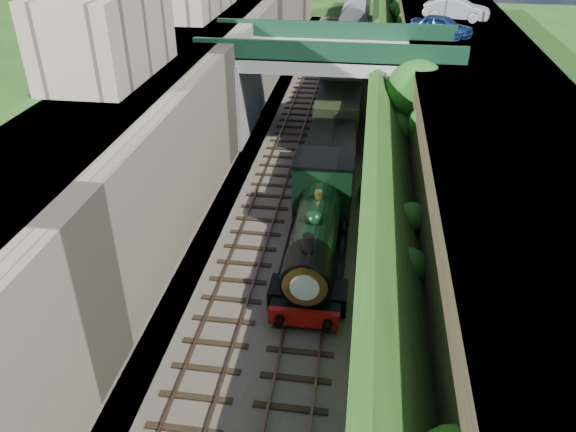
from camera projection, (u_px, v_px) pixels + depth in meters
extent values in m
plane|color=#1E4714|center=(250.00, 426.00, 18.02)|extent=(160.00, 160.00, 0.00)
cube|color=#473F38|center=(314.00, 163.00, 35.04)|extent=(10.00, 90.00, 0.20)
cube|color=#756B56|center=(225.00, 106.00, 33.99)|extent=(1.00, 90.00, 7.00)
cube|color=#262628|center=(169.00, 103.00, 34.41)|extent=(6.00, 90.00, 7.00)
cube|color=#262628|center=(479.00, 125.00, 32.34)|extent=(8.00, 90.00, 6.25)
cube|color=#1E4714|center=(399.00, 128.00, 33.11)|extent=(4.02, 90.00, 6.36)
sphere|color=#194C14|center=(399.00, 334.00, 18.56)|extent=(1.92, 1.92, 1.92)
sphere|color=#194C14|center=(409.00, 267.00, 20.78)|extent=(1.47, 1.47, 1.47)
sphere|color=#194C14|center=(412.00, 217.00, 23.21)|extent=(1.26, 1.26, 1.26)
sphere|color=#194C14|center=(394.00, 217.00, 25.09)|extent=(1.38, 1.38, 1.38)
sphere|color=#194C14|center=(374.00, 194.00, 29.95)|extent=(1.74, 1.74, 1.74)
sphere|color=#194C14|center=(425.00, 122.00, 28.77)|extent=(1.66, 1.66, 1.66)
sphere|color=#194C14|center=(398.00, 130.00, 32.58)|extent=(2.26, 2.26, 2.26)
sphere|color=#194C14|center=(417.00, 82.00, 34.89)|extent=(1.32, 1.32, 1.32)
sphere|color=#194C14|center=(405.00, 85.00, 37.31)|extent=(1.61, 1.61, 1.61)
sphere|color=#194C14|center=(415.00, 56.00, 39.39)|extent=(1.93, 1.93, 1.93)
sphere|color=#194C14|center=(407.00, 48.00, 43.28)|extent=(1.34, 1.34, 1.34)
sphere|color=#194C14|center=(403.00, 46.00, 45.51)|extent=(1.63, 1.63, 1.63)
sphere|color=#194C14|center=(400.00, 38.00, 48.70)|extent=(1.41, 1.41, 1.41)
sphere|color=#194C14|center=(407.00, 21.00, 50.03)|extent=(1.81, 1.81, 1.81)
sphere|color=#194C14|center=(383.00, 46.00, 54.56)|extent=(1.78, 1.78, 1.78)
sphere|color=#194C14|center=(402.00, 13.00, 54.79)|extent=(1.46, 1.46, 1.46)
sphere|color=#194C14|center=(399.00, 9.00, 58.69)|extent=(1.91, 1.91, 1.91)
sphere|color=#194C14|center=(399.00, 2.00, 61.15)|extent=(1.32, 1.32, 1.32)
sphere|color=#194C14|center=(388.00, 12.00, 64.77)|extent=(1.68, 1.68, 1.68)
cube|color=black|center=(282.00, 159.00, 35.21)|extent=(2.50, 90.00, 0.07)
cube|color=brown|center=(271.00, 157.00, 35.25)|extent=(0.08, 90.00, 0.14)
cube|color=brown|center=(294.00, 158.00, 35.08)|extent=(0.08, 90.00, 0.14)
cube|color=black|center=(333.00, 162.00, 34.82)|extent=(2.50, 90.00, 0.07)
cube|color=brown|center=(322.00, 160.00, 34.86)|extent=(0.08, 90.00, 0.14)
cube|color=brown|center=(345.00, 161.00, 34.69)|extent=(0.08, 90.00, 0.14)
cube|color=gray|center=(330.00, 56.00, 35.55)|extent=(16.00, 6.00, 0.90)
cube|color=#163E28|center=(327.00, 52.00, 32.64)|extent=(16.00, 0.30, 1.20)
cube|color=#163E28|center=(334.00, 31.00, 37.50)|extent=(16.00, 0.30, 1.20)
cube|color=gray|center=(240.00, 96.00, 37.73)|extent=(1.40, 6.40, 5.70)
cube|color=gray|center=(401.00, 103.00, 36.42)|extent=(2.40, 6.40, 5.70)
cube|color=gray|center=(106.00, 33.00, 26.57)|extent=(4.00, 8.00, 4.00)
cylinder|color=black|center=(412.00, 134.00, 33.59)|extent=(0.30, 0.30, 4.40)
sphere|color=#194C14|center=(417.00, 92.00, 32.27)|extent=(3.60, 3.60, 3.60)
sphere|color=#194C14|center=(423.00, 98.00, 33.20)|extent=(2.40, 2.40, 2.40)
imported|color=navy|center=(442.00, 26.00, 37.40)|extent=(4.48, 3.25, 1.42)
imported|color=#ADACB1|center=(457.00, 9.00, 42.14)|extent=(5.05, 2.87, 1.57)
cube|color=black|center=(315.00, 265.00, 24.84)|extent=(2.40, 8.40, 0.60)
cube|color=black|center=(317.00, 243.00, 25.42)|extent=(2.70, 10.00, 0.35)
cube|color=maroon|center=(304.00, 318.00, 21.11)|extent=(2.70, 0.25, 0.70)
cylinder|color=black|center=(316.00, 227.00, 24.07)|extent=(1.90, 5.60, 1.90)
cylinder|color=black|center=(307.00, 272.00, 21.26)|extent=(1.96, 1.80, 1.96)
cylinder|color=white|center=(304.00, 288.00, 20.42)|extent=(1.10, 0.05, 1.10)
cylinder|color=black|center=(308.00, 246.00, 20.65)|extent=(0.44, 0.44, 0.90)
sphere|color=black|center=(314.00, 219.00, 22.71)|extent=(0.76, 0.76, 0.76)
cylinder|color=#A57F33|center=(319.00, 196.00, 24.20)|extent=(0.32, 0.32, 0.50)
cube|color=black|center=(324.00, 186.00, 27.07)|extent=(2.75, 2.40, 2.80)
cube|color=black|center=(325.00, 159.00, 26.34)|extent=(2.85, 2.50, 0.15)
cube|color=black|center=(277.00, 293.00, 22.60)|extent=(0.60, 1.40, 0.90)
cube|color=black|center=(339.00, 298.00, 22.29)|extent=(0.60, 1.40, 0.90)
cube|color=black|center=(329.00, 183.00, 31.86)|extent=(2.30, 6.00, 0.50)
cube|color=black|center=(329.00, 179.00, 31.74)|extent=(2.60, 6.00, 0.50)
cube|color=black|center=(330.00, 160.00, 31.13)|extent=(2.70, 6.00, 2.40)
cube|color=black|center=(331.00, 139.00, 30.50)|extent=(2.50, 5.60, 0.20)
cube|color=black|center=(342.00, 109.00, 42.64)|extent=(2.30, 17.00, 0.40)
cube|color=black|center=(342.00, 106.00, 42.52)|extent=(2.50, 17.00, 0.50)
cube|color=#272E1A|center=(343.00, 86.00, 41.76)|extent=(2.80, 18.00, 2.70)
cube|color=slate|center=(344.00, 66.00, 41.00)|extent=(2.90, 18.00, 0.50)
cube|color=black|center=(353.00, 48.00, 58.69)|extent=(2.30, 17.00, 0.40)
cube|color=black|center=(353.00, 46.00, 58.56)|extent=(2.50, 17.00, 0.50)
cube|color=#272E1A|center=(354.00, 31.00, 57.80)|extent=(2.80, 18.00, 2.70)
cube|color=slate|center=(355.00, 16.00, 57.04)|extent=(2.90, 18.00, 0.50)
cube|color=black|center=(359.00, 14.00, 74.73)|extent=(2.30, 17.00, 0.40)
cube|color=black|center=(359.00, 12.00, 74.61)|extent=(2.50, 17.00, 0.50)
cube|color=#272E1A|center=(360.00, 0.00, 73.85)|extent=(2.80, 18.00, 2.70)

